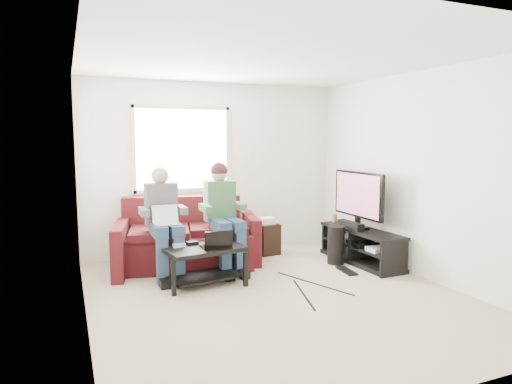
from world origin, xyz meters
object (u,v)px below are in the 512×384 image
Objects in this scene: sofa at (188,241)px; tv at (358,196)px; coffee_table at (204,257)px; subwoofer at (336,245)px; end_table at (267,237)px; tv_stand at (361,248)px.

tv reaches higher than sofa.
tv is at bearing 4.55° from coffee_table.
subwoofer is 0.95× the size of end_table.
subwoofer is at bearing -52.40° from end_table.
tv_stand is at bearing 2.09° from coffee_table.
subwoofer is 1.10m from end_table.
coffee_table is (-0.03, -0.91, 0.00)m from sofa.
coffee_table is 0.69× the size of tv_stand.
subwoofer reaches higher than tv_stand.
end_table reaches higher than coffee_table.
end_table is (-1.03, 0.87, -0.69)m from tv.
tv is 1.51m from end_table.
tv is 2.05× the size of subwoofer.
coffee_table is 2.41m from tv.
sofa reaches higher than coffee_table.
coffee_table is at bearing -175.45° from tv.
coffee_table is at bearing -174.84° from subwoofer.
end_table reaches higher than tv_stand.
sofa is at bearing 88.10° from coffee_table.
sofa is at bearing 160.34° from tv_stand.
end_table is at bearing 6.45° from sofa.
sofa is 1.28m from end_table.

